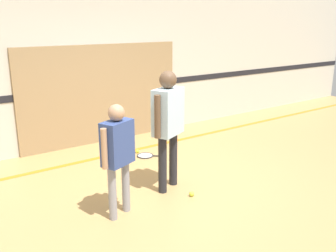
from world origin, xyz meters
name	(u,v)px	position (x,y,z in m)	size (l,w,h in m)	color
ground_plane	(173,190)	(0.00, 0.00, 0.00)	(16.00, 16.00, 0.00)	tan
wall_back	(89,58)	(0.00, 2.61, 1.60)	(16.00, 0.07, 3.20)	beige
wall_panel	(103,94)	(0.22, 2.55, 0.92)	(3.21, 0.05, 1.85)	#9E7F56
floor_stripe	(114,154)	(0.00, 1.74, 0.00)	(14.40, 0.10, 0.01)	orange
person_instructor	(168,118)	(-0.02, 0.09, 1.01)	(0.57, 0.42, 1.64)	#232328
person_student_left	(118,149)	(-0.92, -0.18, 0.84)	(0.48, 0.34, 1.36)	gray
racket_spare_on_floor	(146,156)	(0.41, 1.35, 0.01)	(0.46, 0.43, 0.03)	#28282D
tennis_ball_near_instructor	(192,194)	(0.09, -0.31, 0.03)	(0.07, 0.07, 0.07)	#CCE038
tennis_ball_by_spare_racket	(137,151)	(0.37, 1.57, 0.03)	(0.07, 0.07, 0.07)	#CCE038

